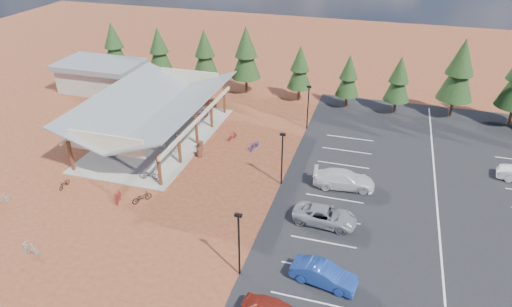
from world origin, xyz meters
The scene contains 36 objects.
ground centered at (0.00, 0.00, 0.00)m, with size 140.00×140.00×0.00m, color maroon.
asphalt_lot centered at (18.50, 3.00, 0.02)m, with size 27.00×44.00×0.04m, color black.
concrete_pad centered at (-10.00, 7.00, 0.05)m, with size 10.60×18.60×0.10m, color gray.
bike_pavilion centered at (-10.00, 7.00, 3.82)m, with size 11.65×19.40×4.97m.
outbuilding centered at (-24.00, 18.00, 2.03)m, with size 11.00×7.00×3.90m.
lamp_post_0 centered at (5.00, -10.00, 2.98)m, with size 0.50×0.25×5.14m.
lamp_post_1 centered at (5.00, 2.00, 2.98)m, with size 0.50×0.25×5.14m.
lamp_post_2 centered at (5.00, 14.00, 2.98)m, with size 0.50×0.25×5.14m.
trash_bin_0 centered at (-4.13, 4.58, 0.45)m, with size 0.60×0.60×0.90m, color #502C1C.
trash_bin_1 centered at (-4.59, 5.97, 0.45)m, with size 0.60×0.60×0.90m, color #502C1C.
pine_0 centered at (-24.55, 22.78, 4.92)m, with size 3.46×3.46×8.07m.
pine_1 centered at (-17.49, 22.74, 4.81)m, with size 3.38×3.38×7.88m.
pine_2 centered at (-10.74, 22.75, 4.93)m, with size 3.47×3.47×8.08m.
pine_3 centered at (-4.91, 22.56, 5.46)m, with size 3.84×3.84×8.93m.
pine_4 centered at (2.33, 22.02, 4.40)m, with size 3.10×3.10×7.21m.
pine_5 centered at (8.46, 21.46, 4.10)m, with size 2.89×2.89×6.73m.
pine_6 centered at (14.30, 21.31, 4.37)m, with size 3.07×3.07×7.16m.
pine_7 centered at (20.75, 22.19, 5.78)m, with size 4.06×4.06×9.46m.
bike_0 centered at (-12.74, 1.89, 0.53)m, with size 0.58×1.65×0.87m, color black.
bike_1 centered at (-11.77, 5.40, 0.60)m, with size 0.47×1.65×0.99m, color #9B9FA4.
bike_2 centered at (-13.24, 8.51, 0.55)m, with size 0.60×1.71×0.90m, color #2047A0.
bike_3 centered at (-12.67, 13.29, 0.56)m, with size 0.43×1.52×0.92m, color maroon.
bike_4 centered at (-6.88, -0.80, 0.56)m, with size 0.61×1.74×0.91m, color black.
bike_5 centered at (-7.32, 4.51, 0.63)m, with size 0.50×1.78×1.07m, color gray.
bike_6 centered at (-8.53, 7.51, 0.55)m, with size 0.59×1.71×0.90m, color #1B3996.
bike_7 centered at (-7.63, 13.29, 0.64)m, with size 0.50×1.79×1.07m, color maroon.
bike_8 centered at (-13.55, -4.17, 0.40)m, with size 0.53×1.52×0.80m, color black.
bike_9 centered at (-17.10, -7.90, 0.46)m, with size 0.43×1.52×0.91m, color gray.
bike_11 centered at (-7.71, -4.69, 0.52)m, with size 0.48×1.72×1.03m, color maroon.
bike_12 centered at (-5.77, -4.17, 0.47)m, with size 0.62×1.79×0.94m, color black.
bike_13 centered at (-10.28, -12.39, 0.51)m, with size 0.48×1.70×1.02m, color #9FA3A6.
bike_14 centered at (0.72, 7.63, 0.46)m, with size 0.62×1.77×0.93m, color navy.
bike_15 centered at (-2.19, 9.01, 0.44)m, with size 0.42×1.48×0.89m, color maroon.
car_1 centered at (10.69, -9.20, 0.78)m, with size 1.57×4.49×1.48m, color navy.
car_2 centered at (9.71, -2.66, 0.75)m, with size 2.34×5.08×1.41m, color gray.
car_3 centered at (10.49, 3.09, 0.83)m, with size 2.22×5.47×1.59m, color silver.
Camera 1 is at (12.84, -32.24, 22.69)m, focal length 32.00 mm.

